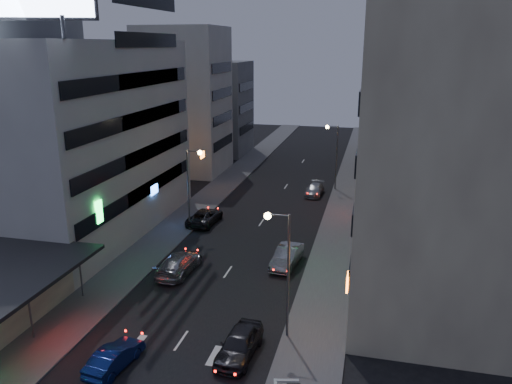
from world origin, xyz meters
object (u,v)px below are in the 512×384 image
(parked_car_right_near, at_px, (239,344))
(road_car_blue, at_px, (115,357))
(scooter_silver_b, at_px, (300,369))
(parked_car_right_mid, at_px, (287,256))
(parked_car_left, at_px, (205,217))
(scooter_blue, at_px, (282,381))
(parked_car_right_far, at_px, (315,190))
(road_car_silver, at_px, (179,263))

(parked_car_right_near, relative_size, road_car_blue, 1.16)
(road_car_blue, distance_m, scooter_silver_b, 10.43)
(parked_car_right_mid, height_order, road_car_blue, parked_car_right_mid)
(parked_car_right_mid, distance_m, parked_car_left, 12.77)
(parked_car_right_mid, height_order, scooter_blue, parked_car_right_mid)
(parked_car_right_near, bearing_deg, scooter_blue, -36.71)
(parked_car_left, xyz_separation_m, parked_car_right_far, (9.62, 12.67, -0.08))
(road_car_blue, xyz_separation_m, scooter_silver_b, (10.35, 1.30, 0.08))
(road_car_blue, bearing_deg, parked_car_right_near, -149.46)
(road_car_blue, bearing_deg, parked_car_left, -75.18)
(parked_car_right_far, height_order, scooter_blue, scooter_blue)
(parked_car_right_mid, distance_m, road_car_blue, 17.25)
(scooter_silver_b, bearing_deg, road_car_blue, 84.08)
(road_car_blue, bearing_deg, scooter_silver_b, -165.04)
(parked_car_right_far, relative_size, road_car_silver, 0.82)
(parked_car_right_near, xyz_separation_m, scooter_blue, (3.04, -2.61, -0.06))
(parked_car_right_near, xyz_separation_m, road_car_silver, (-7.69, 9.63, 0.00))
(parked_car_right_mid, bearing_deg, parked_car_right_far, 96.82)
(parked_car_right_mid, xyz_separation_m, parked_car_right_far, (-0.32, 20.68, -0.15))
(road_car_silver, bearing_deg, road_car_blue, 97.68)
(parked_car_right_near, height_order, scooter_silver_b, parked_car_right_near)
(parked_car_right_mid, height_order, road_car_silver, parked_car_right_mid)
(scooter_blue, bearing_deg, scooter_silver_b, -40.72)
(parked_car_right_near, distance_m, scooter_silver_b, 4.06)
(scooter_silver_b, bearing_deg, parked_car_right_far, -7.14)
(road_car_blue, relative_size, road_car_silver, 0.74)
(parked_car_right_near, distance_m, parked_car_right_far, 33.69)
(parked_car_left, relative_size, scooter_blue, 2.60)
(parked_car_right_mid, height_order, parked_car_left, parked_car_right_mid)
(scooter_silver_b, bearing_deg, road_car_silver, 32.98)
(parked_car_right_mid, xyz_separation_m, road_car_blue, (-7.02, -15.75, -0.14))
(road_car_silver, bearing_deg, parked_car_left, -78.66)
(scooter_blue, xyz_separation_m, scooter_silver_b, (0.76, 1.16, 0.01))
(parked_car_left, height_order, scooter_silver_b, parked_car_left)
(road_car_blue, bearing_deg, scooter_blue, -171.38)
(parked_car_right_near, xyz_separation_m, parked_car_right_mid, (0.47, 13.01, 0.00))
(parked_car_left, height_order, road_car_silver, road_car_silver)
(parked_car_right_near, distance_m, road_car_blue, 7.10)
(scooter_silver_b, bearing_deg, parked_car_left, 17.50)
(parked_car_right_near, distance_m, parked_car_left, 23.06)
(road_car_blue, height_order, road_car_silver, road_car_silver)
(parked_car_left, height_order, scooter_blue, parked_car_left)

